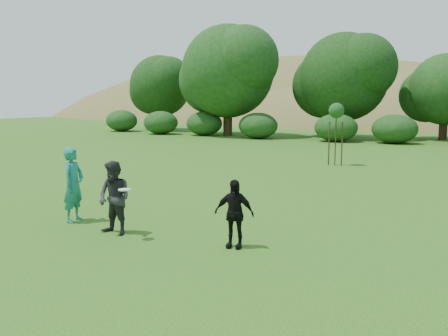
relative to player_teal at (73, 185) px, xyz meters
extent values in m
plane|color=#19470C|center=(2.40, 0.36, -0.93)|extent=(120.00, 120.00, 0.00)
imported|color=#1B7A6A|center=(0.00, 0.00, 0.00)|extent=(0.58, 0.76, 1.86)
imported|color=#272629|center=(1.70, -0.43, -0.10)|extent=(0.84, 0.67, 1.67)
imported|color=black|center=(4.51, 0.00, -0.22)|extent=(0.88, 0.50, 1.42)
cylinder|color=white|center=(2.19, -0.66, 0.18)|extent=(0.27, 0.27, 0.03)
cylinder|color=#352514|center=(2.59, 13.49, 0.32)|extent=(0.05, 0.05, 2.50)
sphere|color=#1C4B1A|center=(2.59, 13.49, 1.57)|extent=(0.70, 0.70, 0.70)
cylinder|color=#392816|center=(2.29, 13.49, 0.07)|extent=(0.06, 0.06, 2.00)
cylinder|color=#3A2917|center=(2.89, 13.49, 0.07)|extent=(0.06, 0.06, 2.00)
ellipsoid|color=olive|center=(-22.60, 70.36, -13.03)|extent=(110.00, 70.00, 44.00)
ellipsoid|color=olive|center=(-2.60, 58.36, -8.63)|extent=(80.00, 50.00, 28.00)
cylinder|color=#3A2616|center=(-19.60, 30.36, 0.38)|extent=(0.65, 0.65, 2.62)
sphere|color=#194214|center=(-19.60, 30.36, 3.29)|extent=(5.80, 5.80, 5.80)
cylinder|color=#3A2616|center=(-10.60, 27.36, 0.64)|extent=(0.73, 0.73, 3.15)
sphere|color=#194214|center=(-10.60, 27.36, 4.30)|extent=(7.54, 7.54, 7.54)
cylinder|color=#3A2616|center=(-1.60, 29.36, 0.47)|extent=(0.68, 0.68, 2.80)
sphere|color=#194214|center=(-1.60, 29.36, 3.72)|extent=(6.73, 6.73, 6.73)
cylinder|color=#3A2616|center=(5.40, 31.36, 0.21)|extent=(0.60, 0.60, 2.27)
sphere|color=#194214|center=(5.40, 31.36, 2.78)|extent=(5.22, 5.22, 5.22)
camera|label=1|loc=(9.17, -8.81, 2.12)|focal=40.00mm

